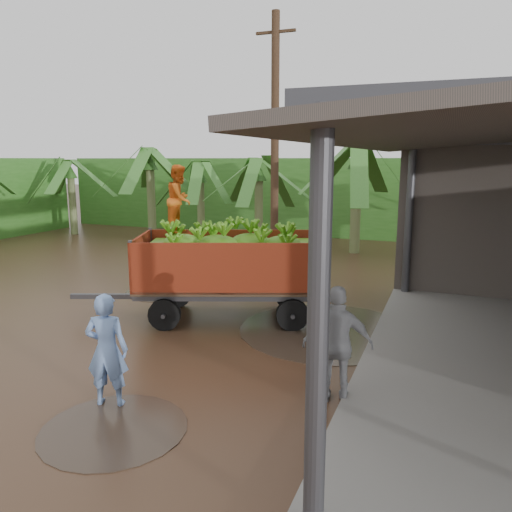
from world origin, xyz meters
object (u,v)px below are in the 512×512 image
Objects in this scene: banana_trailer at (229,264)px; man_grey at (338,344)px; man_blue at (107,350)px; utility_pole at (275,147)px.

banana_trailer is 3.21× the size of man_grey.
banana_trailer is at bearing -56.78° from man_grey.
man_blue is 0.96× the size of man_grey.
man_grey is 8.88m from utility_pole.
utility_pole reaches higher than banana_trailer.
man_blue is 0.22× the size of utility_pole.
man_blue is 3.36m from man_grey.
utility_pole is (-0.56, 8.86, 3.07)m from man_blue.
man_grey reaches higher than man_blue.
banana_trailer is 0.73× the size of utility_pole.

